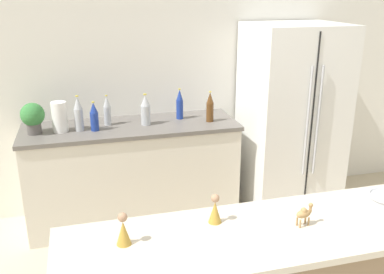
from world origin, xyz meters
TOP-DOWN VIEW (x-y plane):
  - wall_back at (0.00, 2.73)m, footprint 8.00×0.06m
  - back_counter at (-0.45, 2.40)m, footprint 1.86×0.63m
  - refrigerator at (1.04, 2.31)m, footprint 0.84×0.76m
  - potted_plant at (-1.24, 2.37)m, footprint 0.19×0.19m
  - paper_towel_roll at (-1.03, 2.38)m, footprint 0.12×0.12m
  - back_bottle_0 at (0.01, 2.48)m, footprint 0.06×0.06m
  - back_bottle_1 at (-0.32, 2.38)m, footprint 0.08×0.08m
  - back_bottle_2 at (-0.75, 2.33)m, footprint 0.07×0.07m
  - back_bottle_3 at (-0.88, 2.36)m, footprint 0.07×0.07m
  - back_bottle_4 at (0.25, 2.32)m, footprint 0.07×0.07m
  - back_bottle_5 at (-0.64, 2.45)m, footprint 0.06×0.06m
  - camel_figurine at (0.16, 0.49)m, footprint 0.09×0.05m
  - wise_man_figurine_blue at (-0.72, 0.55)m, footprint 0.07×0.07m
  - wise_man_figurine_crimson at (-0.25, 0.63)m, footprint 0.07×0.07m

SIDE VIEW (x-z plane):
  - back_counter at x=-0.45m, z-range 0.00..0.91m
  - refrigerator at x=1.04m, z-range 0.00..1.74m
  - wise_man_figurine_crimson at x=-0.25m, z-range 0.92..1.07m
  - camel_figurine at x=0.16m, z-range 0.94..1.05m
  - wise_man_figurine_blue at x=-0.72m, z-range 0.92..1.08m
  - back_bottle_2 at x=-0.75m, z-range 0.90..1.15m
  - paper_towel_roll at x=-1.03m, z-range 0.91..1.16m
  - back_bottle_5 at x=-0.64m, z-range 0.90..1.17m
  - back_bottle_4 at x=0.25m, z-range 0.90..1.18m
  - back_bottle_1 at x=-0.32m, z-range 0.90..1.18m
  - back_bottle_0 at x=0.01m, z-range 0.90..1.18m
  - back_bottle_3 at x=-0.88m, z-range 0.90..1.20m
  - potted_plant at x=-1.24m, z-range 0.93..1.18m
  - wall_back at x=0.00m, z-range 0.00..2.55m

